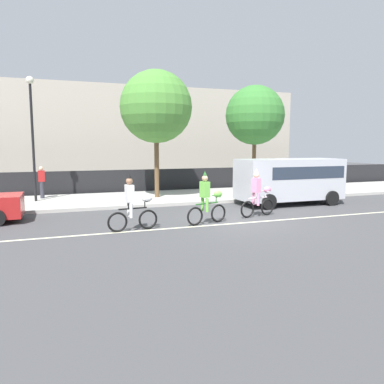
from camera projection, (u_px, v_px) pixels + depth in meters
ground_plane at (237, 220)px, 14.16m from camera, size 80.00×80.00×0.00m
road_centre_line at (243, 223)px, 13.69m from camera, size 36.00×0.14×0.01m
sidewalk_curb at (183, 196)px, 20.22m from camera, size 60.00×5.00×0.15m
fence_line at (168, 180)px, 22.86m from camera, size 40.00×0.08×1.40m
building_backdrop at (110, 137)px, 29.77m from camera, size 28.00×8.00×7.05m
parade_cyclist_zebra at (133, 206)px, 12.35m from camera, size 1.72×0.50×1.92m
parade_cyclist_lime at (207, 201)px, 13.43m from camera, size 1.68×0.61×1.92m
parade_cyclist_pink at (258, 196)px, 14.83m from camera, size 1.70×0.56×1.92m
parked_van_silver at (291, 178)px, 17.91m from camera, size 5.00×2.22×2.18m
street_lamp_post at (32, 120)px, 17.58m from camera, size 0.36×0.36×5.86m
street_tree_near_lamp at (156, 107)px, 18.91m from camera, size 3.66×3.66×6.45m
street_tree_far_corner at (255, 115)px, 22.63m from camera, size 3.56×3.56×6.27m
pedestrian_onlooker at (42, 181)px, 18.92m from camera, size 0.32×0.20×1.62m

